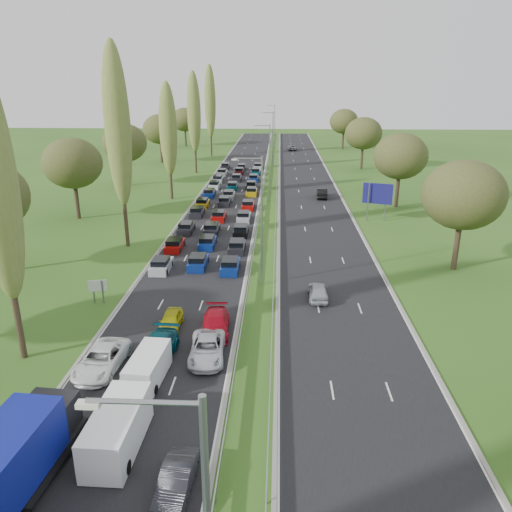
{
  "coord_description": "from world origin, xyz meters",
  "views": [
    {
      "loc": [
        6.0,
        -0.63,
        18.06
      ],
      "look_at": [
        3.81,
        46.78,
        1.5
      ],
      "focal_mm": 35.0,
      "sensor_mm": 36.0,
      "label": 1
    }
  ],
  "objects_px": {
    "blue_lorry": "(14,462)",
    "info_sign": "(98,288)",
    "white_van_rear": "(149,366)",
    "white_van_front": "(119,426)",
    "direction_sign": "(377,195)",
    "near_car_2": "(102,360)"
  },
  "relations": [
    {
      "from": "direction_sign",
      "to": "white_van_rear",
      "type": "bearing_deg",
      "value": -118.37
    },
    {
      "from": "info_sign",
      "to": "direction_sign",
      "type": "distance_m",
      "value": 40.54
    },
    {
      "from": "white_van_front",
      "to": "direction_sign",
      "type": "height_order",
      "value": "direction_sign"
    },
    {
      "from": "near_car_2",
      "to": "white_van_front",
      "type": "height_order",
      "value": "white_van_front"
    },
    {
      "from": "blue_lorry",
      "to": "white_van_rear",
      "type": "bearing_deg",
      "value": 74.59
    },
    {
      "from": "blue_lorry",
      "to": "white_van_rear",
      "type": "distance_m",
      "value": 10.55
    },
    {
      "from": "white_van_front",
      "to": "white_van_rear",
      "type": "bearing_deg",
      "value": 91.17
    },
    {
      "from": "white_van_rear",
      "to": "direction_sign",
      "type": "xyz_separation_m",
      "value": [
        21.52,
        39.85,
        2.61
      ]
    },
    {
      "from": "white_van_rear",
      "to": "direction_sign",
      "type": "bearing_deg",
      "value": 65.61
    },
    {
      "from": "white_van_rear",
      "to": "info_sign",
      "type": "height_order",
      "value": "info_sign"
    },
    {
      "from": "white_van_rear",
      "to": "blue_lorry",
      "type": "bearing_deg",
      "value": -105.82
    },
    {
      "from": "info_sign",
      "to": "direction_sign",
      "type": "xyz_separation_m",
      "value": [
        28.8,
        28.44,
        2.2
      ]
    },
    {
      "from": "blue_lorry",
      "to": "info_sign",
      "type": "xyz_separation_m",
      "value": [
        -3.72,
        21.29,
        -0.62
      ]
    },
    {
      "from": "info_sign",
      "to": "white_van_front",
      "type": "bearing_deg",
      "value": -67.54
    },
    {
      "from": "near_car_2",
      "to": "info_sign",
      "type": "height_order",
      "value": "info_sign"
    },
    {
      "from": "direction_sign",
      "to": "near_car_2",
      "type": "bearing_deg",
      "value": -122.61
    },
    {
      "from": "blue_lorry",
      "to": "white_van_front",
      "type": "xyz_separation_m",
      "value": [
        3.55,
        3.69,
        -0.83
      ]
    },
    {
      "from": "blue_lorry",
      "to": "direction_sign",
      "type": "xyz_separation_m",
      "value": [
        25.08,
        49.73,
        1.58
      ]
    },
    {
      "from": "direction_sign",
      "to": "blue_lorry",
      "type": "bearing_deg",
      "value": -116.76
    },
    {
      "from": "blue_lorry",
      "to": "info_sign",
      "type": "height_order",
      "value": "blue_lorry"
    },
    {
      "from": "blue_lorry",
      "to": "direction_sign",
      "type": "bearing_deg",
      "value": 67.62
    },
    {
      "from": "near_car_2",
      "to": "blue_lorry",
      "type": "bearing_deg",
      "value": -87.2
    }
  ]
}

